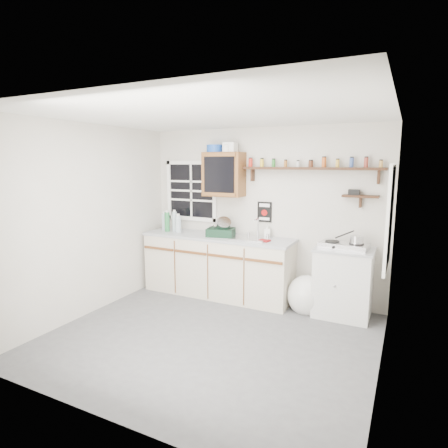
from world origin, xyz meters
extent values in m
cube|color=#4D4D4F|center=(0.00, 0.00, -0.01)|extent=(3.60, 3.20, 0.02)
cube|color=white|center=(0.00, 0.00, 2.51)|extent=(3.60, 3.20, 0.02)
cube|color=beige|center=(-1.81, 0.00, 1.25)|extent=(0.02, 3.20, 2.50)
cube|color=beige|center=(1.81, 0.00, 1.25)|extent=(0.02, 3.20, 2.50)
cube|color=beige|center=(0.00, 1.61, 1.25)|extent=(3.60, 0.02, 2.50)
cube|color=beige|center=(0.00, -1.61, 1.25)|extent=(3.60, 0.02, 2.50)
cube|color=beige|center=(-0.58, 1.30, 0.44)|extent=(2.27, 0.60, 0.88)
cube|color=#A3A6AB|center=(-0.58, 1.30, 0.90)|extent=(2.31, 0.62, 0.04)
cube|color=brown|center=(-1.44, 0.99, 0.70)|extent=(0.53, 0.02, 0.03)
cube|color=brown|center=(-0.87, 0.99, 0.70)|extent=(0.53, 0.02, 0.03)
cube|color=brown|center=(-0.30, 0.99, 0.70)|extent=(0.53, 0.02, 0.03)
cube|color=brown|center=(0.27, 0.99, 0.70)|extent=(0.53, 0.02, 0.03)
cube|color=silver|center=(1.25, 1.33, 0.44)|extent=(0.70, 0.55, 0.88)
cube|color=#A3A6AB|center=(1.25, 1.33, 0.90)|extent=(0.73, 0.57, 0.03)
cube|color=silver|center=(-0.05, 1.30, 0.93)|extent=(0.52, 0.44, 0.03)
cylinder|color=silver|center=(0.00, 1.46, 1.06)|extent=(0.02, 0.02, 0.28)
cylinder|color=silver|center=(0.00, 1.40, 1.19)|extent=(0.02, 0.14, 0.02)
cube|color=brown|center=(-0.55, 1.45, 1.82)|extent=(0.60, 0.30, 0.65)
cube|color=black|center=(-0.55, 1.29, 1.82)|extent=(0.48, 0.02, 0.52)
cylinder|color=#1946A4|center=(-0.70, 1.45, 2.21)|extent=(0.24, 0.24, 0.11)
cube|color=white|center=(-0.45, 1.45, 2.22)|extent=(0.18, 0.15, 0.14)
cylinder|color=white|center=(-0.49, 1.40, 2.20)|extent=(0.12, 0.12, 0.10)
cube|color=black|center=(0.73, 1.51, 1.92)|extent=(1.91, 0.18, 0.04)
cube|color=black|center=(-0.13, 1.55, 1.82)|extent=(0.03, 0.10, 0.18)
cube|color=black|center=(1.58, 1.55, 1.82)|extent=(0.03, 0.10, 0.18)
cylinder|color=red|center=(-0.15, 1.51, 2.00)|extent=(0.06, 0.06, 0.12)
cylinder|color=black|center=(-0.15, 1.51, 2.06)|extent=(0.05, 0.05, 0.02)
cylinder|color=gold|center=(0.02, 1.51, 1.99)|extent=(0.05, 0.05, 0.11)
cylinder|color=black|center=(0.02, 1.51, 2.06)|extent=(0.05, 0.05, 0.02)
cylinder|color=#267226|center=(0.20, 1.51, 1.99)|extent=(0.05, 0.05, 0.10)
cylinder|color=black|center=(0.20, 1.51, 2.05)|extent=(0.05, 0.05, 0.02)
cylinder|color=#99591E|center=(0.38, 1.51, 1.98)|extent=(0.04, 0.04, 0.09)
cylinder|color=black|center=(0.38, 1.51, 2.03)|extent=(0.04, 0.04, 0.02)
cylinder|color=silver|center=(0.55, 1.51, 1.98)|extent=(0.05, 0.05, 0.08)
cylinder|color=black|center=(0.55, 1.51, 2.02)|extent=(0.04, 0.04, 0.02)
cylinder|color=#4C2614|center=(0.73, 1.51, 1.98)|extent=(0.06, 0.06, 0.08)
cylinder|color=black|center=(0.73, 1.51, 2.03)|extent=(0.05, 0.05, 0.02)
cylinder|color=#B24C19|center=(0.90, 1.51, 2.00)|extent=(0.06, 0.06, 0.13)
cylinder|color=black|center=(0.90, 1.51, 2.07)|extent=(0.05, 0.05, 0.02)
cylinder|color=gold|center=(1.07, 1.51, 1.99)|extent=(0.05, 0.05, 0.10)
cylinder|color=black|center=(1.07, 1.51, 2.04)|extent=(0.04, 0.04, 0.02)
cylinder|color=#334C8C|center=(1.25, 1.51, 2.00)|extent=(0.05, 0.05, 0.12)
cylinder|color=black|center=(1.25, 1.51, 2.07)|extent=(0.05, 0.05, 0.02)
cylinder|color=maroon|center=(1.43, 1.51, 2.00)|extent=(0.05, 0.05, 0.12)
cylinder|color=black|center=(1.43, 1.51, 2.07)|extent=(0.05, 0.05, 0.02)
cylinder|color=#BF8C3F|center=(1.60, 1.51, 1.98)|extent=(0.05, 0.05, 0.08)
cylinder|color=black|center=(1.60, 1.51, 2.03)|extent=(0.04, 0.04, 0.02)
cube|color=black|center=(1.38, 1.52, 1.57)|extent=(0.45, 0.15, 0.03)
cube|color=black|center=(1.38, 1.56, 1.49)|extent=(0.03, 0.08, 0.14)
cube|color=black|center=(1.30, 1.52, 1.62)|extent=(0.14, 0.10, 0.07)
cube|color=black|center=(0.05, 1.59, 1.28)|extent=(0.22, 0.01, 0.30)
cube|color=white|center=(0.05, 1.58, 1.38)|extent=(0.16, 0.00, 0.05)
cylinder|color=#A50C0C|center=(0.05, 1.58, 1.27)|extent=(0.09, 0.01, 0.09)
cube|color=white|center=(0.05, 1.58, 1.18)|extent=(0.16, 0.00, 0.04)
cube|color=black|center=(-1.20, 1.59, 1.55)|extent=(0.85, 0.02, 0.90)
cube|color=white|center=(-1.20, 1.59, 1.55)|extent=(0.93, 0.03, 0.98)
cube|color=black|center=(1.79, 0.55, 1.45)|extent=(0.02, 0.70, 1.00)
cube|color=white|center=(1.79, 0.55, 1.45)|extent=(0.03, 0.78, 1.08)
cylinder|color=#A7BBC4|center=(-1.56, 1.34, 1.06)|extent=(0.09, 0.09, 0.27)
cylinder|color=white|center=(-1.56, 1.34, 1.21)|extent=(0.05, 0.05, 0.03)
cylinder|color=#287A3E|center=(-1.46, 1.26, 1.07)|extent=(0.08, 0.08, 0.31)
cylinder|color=white|center=(-1.46, 1.26, 1.24)|extent=(0.04, 0.04, 0.03)
cylinder|color=#A7BBC4|center=(-1.36, 1.32, 1.08)|extent=(0.07, 0.07, 0.31)
cylinder|color=white|center=(-1.36, 1.32, 1.25)|extent=(0.04, 0.04, 0.03)
cylinder|color=#A7BBC4|center=(-1.26, 1.28, 1.05)|extent=(0.09, 0.09, 0.26)
cylinder|color=white|center=(-1.26, 1.28, 1.20)|extent=(0.05, 0.05, 0.03)
cube|color=black|center=(-0.52, 1.29, 0.98)|extent=(0.45, 0.37, 0.12)
cylinder|color=silver|center=(-0.47, 1.29, 1.10)|extent=(0.32, 0.32, 0.24)
imported|color=white|center=(0.12, 1.52, 1.01)|extent=(0.11, 0.11, 0.19)
cube|color=maroon|center=(0.19, 1.22, 0.93)|extent=(0.17, 0.15, 0.02)
cube|color=silver|center=(1.24, 1.31, 0.95)|extent=(0.63, 0.38, 0.07)
cylinder|color=black|center=(1.09, 1.31, 0.99)|extent=(0.18, 0.18, 0.01)
cylinder|color=black|center=(1.39, 1.31, 0.99)|extent=(0.18, 0.18, 0.01)
cylinder|color=silver|center=(1.39, 1.31, 1.04)|extent=(0.17, 0.17, 0.10)
cylinder|color=black|center=(1.22, 1.39, 1.08)|extent=(0.27, 0.22, 0.16)
ellipsoid|color=silver|center=(0.80, 1.25, 0.22)|extent=(0.47, 0.43, 0.49)
cone|color=silver|center=(0.82, 1.25, 0.45)|extent=(0.13, 0.13, 0.13)
camera|label=1|loc=(1.94, -3.57, 2.00)|focal=30.00mm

